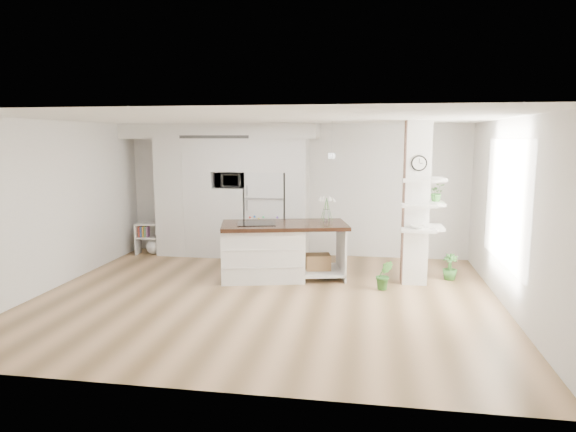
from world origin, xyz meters
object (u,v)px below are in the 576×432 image
object	(u,v)px
refrigerator	(267,214)
bookshelf	(151,241)
floor_plant_a	(384,275)
kitchen_island	(270,250)

from	to	relation	value
refrigerator	bookshelf	bearing A→B (deg)	-175.77
bookshelf	floor_plant_a	size ratio (longest dim) A/B	1.36
refrigerator	bookshelf	distance (m)	2.53
refrigerator	floor_plant_a	xyz separation A→B (m)	(2.32, -2.00, -0.63)
kitchen_island	floor_plant_a	world-z (taller)	kitchen_island
refrigerator	floor_plant_a	size ratio (longest dim) A/B	3.61
kitchen_island	floor_plant_a	bearing A→B (deg)	-24.93
kitchen_island	floor_plant_a	size ratio (longest dim) A/B	4.78
kitchen_island	bookshelf	size ratio (longest dim) A/B	3.52
refrigerator	kitchen_island	distance (m)	1.69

